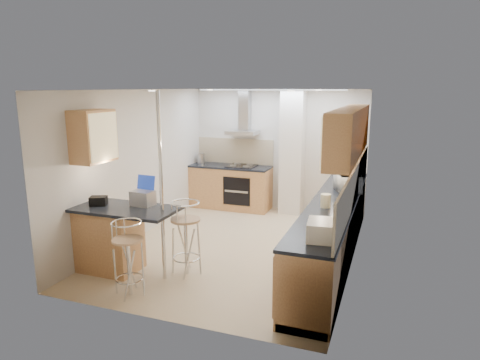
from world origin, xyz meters
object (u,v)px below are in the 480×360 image
(laptop, at_px, (143,198))
(bread_bin, at_px, (322,230))
(bar_stool_end, at_px, (186,238))
(microwave, at_px, (348,183))
(bar_stool_near, at_px, (128,258))

(laptop, distance_m, bread_bin, 2.58)
(bar_stool_end, bearing_deg, microwave, -40.07)
(microwave, relative_size, laptop, 1.71)
(bar_stool_end, bearing_deg, bread_bin, -98.06)
(laptop, relative_size, bread_bin, 0.76)
(microwave, bearing_deg, bar_stool_near, 116.83)
(laptop, height_order, bar_stool_end, laptop)
(laptop, height_order, bar_stool_near, laptop)
(microwave, height_order, laptop, microwave)
(laptop, bearing_deg, bread_bin, -5.64)
(bar_stool_near, bearing_deg, bread_bin, 17.53)
(bar_stool_near, relative_size, bread_bin, 2.45)
(bar_stool_near, distance_m, bar_stool_end, 0.89)
(microwave, xyz_separation_m, laptop, (-2.57, -1.87, -0.02))
(laptop, height_order, bread_bin, laptop)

